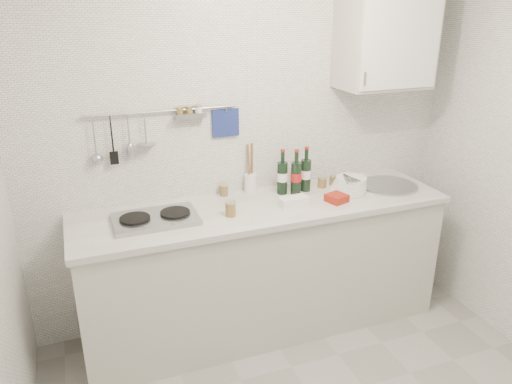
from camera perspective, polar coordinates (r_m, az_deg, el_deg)
back_wall at (r=3.37m, az=-0.92°, el=5.55°), size 3.00×0.02×2.50m
counter at (r=3.44m, az=0.98°, el=-8.94°), size 2.44×0.64×0.96m
wall_rail at (r=3.15m, az=-11.06°, el=7.31°), size 0.98×0.09×0.34m
wall_cabinet at (r=3.51m, az=14.70°, el=17.12°), size 0.60×0.38×0.70m
plate_stack_hob at (r=3.04m, az=-10.40°, el=-3.01°), size 0.24×0.23×0.02m
plate_stack_sink at (r=3.49m, az=10.65°, el=0.82°), size 0.27×0.26×0.10m
wine_bottles at (r=3.38m, az=4.47°, el=2.41°), size 0.25×0.11×0.31m
butter_dish at (r=3.21m, az=4.32°, el=-1.05°), size 0.19×0.10×0.05m
strawberry_punnet at (r=3.30m, az=9.20°, el=-0.70°), size 0.15×0.15×0.05m
utensil_crock at (r=3.41m, az=-0.63°, el=1.33°), size 0.09×0.09×0.35m
jar_a at (r=3.36m, az=-3.69°, el=0.27°), size 0.06×0.06×0.08m
jar_b at (r=3.54m, az=7.55°, el=1.16°), size 0.07×0.07×0.08m
jar_c at (r=3.59m, az=8.82°, el=1.37°), size 0.06×0.06×0.07m
jar_d at (r=3.05m, az=-2.92°, el=-1.91°), size 0.07×0.07×0.10m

